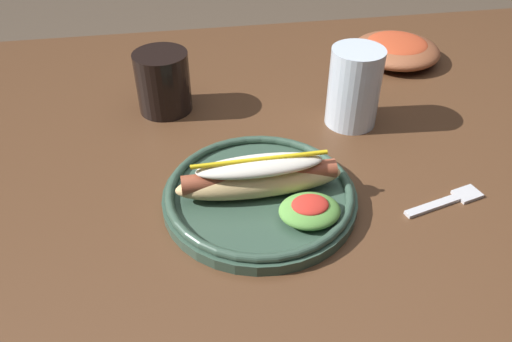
{
  "coord_description": "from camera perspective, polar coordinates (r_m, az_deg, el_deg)",
  "views": [
    {
      "loc": [
        -0.15,
        -0.58,
        1.19
      ],
      "look_at": [
        -0.06,
        -0.05,
        0.77
      ],
      "focal_mm": 35.01,
      "sensor_mm": 36.0,
      "label": 1
    }
  ],
  "objects": [
    {
      "name": "water_cup",
      "position": [
        0.82,
        11.14,
        9.36
      ],
      "size": [
        0.08,
        0.08,
        0.13
      ],
      "primitive_type": "cylinder",
      "color": "silver",
      "rests_on": "dining_table"
    },
    {
      "name": "hot_dog_plate",
      "position": [
        0.66,
        0.72,
        -2.28
      ],
      "size": [
        0.26,
        0.26,
        0.08
      ],
      "color": "#334C3D",
      "rests_on": "dining_table"
    },
    {
      "name": "fork",
      "position": [
        0.73,
        21.21,
        -3.14
      ],
      "size": [
        0.12,
        0.05,
        0.0
      ],
      "rotation": [
        0.0,
        0.0,
        0.26
      ],
      "color": "silver",
      "rests_on": "dining_table"
    },
    {
      "name": "soda_cup",
      "position": [
        0.87,
        -10.56,
        9.96
      ],
      "size": [
        0.09,
        0.09,
        0.1
      ],
      "primitive_type": "cylinder",
      "color": "black",
      "rests_on": "dining_table"
    },
    {
      "name": "side_bowl",
      "position": [
        1.07,
        15.74,
        13.29
      ],
      "size": [
        0.17,
        0.17,
        0.05
      ],
      "color": "brown",
      "rests_on": "dining_table"
    },
    {
      "name": "dining_table",
      "position": [
        0.8,
        3.76,
        -3.57
      ],
      "size": [
        1.48,
        1.07,
        0.74
      ],
      "color": "#51331E",
      "rests_on": "ground_plane"
    }
  ]
}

